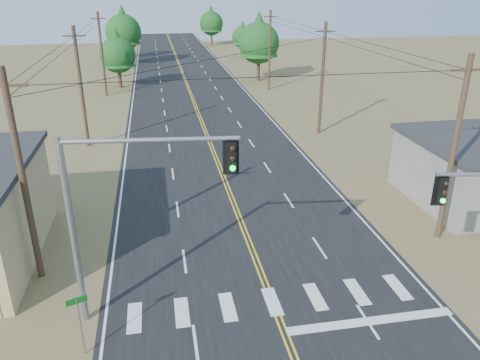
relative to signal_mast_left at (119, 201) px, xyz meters
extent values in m
cube|color=black|center=(6.11, 21.88, -5.43)|extent=(15.00, 200.00, 0.02)
cylinder|color=#4C3826|center=(-4.39, 3.88, -0.44)|extent=(0.30, 0.30, 10.00)
cube|color=#4C3826|center=(-4.39, 3.88, 3.76)|extent=(1.80, 0.12, 0.12)
cylinder|color=#4C3826|center=(-4.39, 23.88, -0.44)|extent=(0.30, 0.30, 10.00)
cube|color=#4C3826|center=(-4.39, 23.88, 3.76)|extent=(1.80, 0.12, 0.12)
cylinder|color=#4C3826|center=(-4.39, 43.88, -0.44)|extent=(0.30, 0.30, 10.00)
cube|color=#4C3826|center=(-4.39, 43.88, 3.76)|extent=(1.80, 0.12, 0.12)
cylinder|color=#4C3826|center=(16.61, 3.88, -0.44)|extent=(0.30, 0.30, 10.00)
cube|color=#4C3826|center=(16.61, 3.88, 3.76)|extent=(1.80, 0.12, 0.12)
cylinder|color=#4C3826|center=(16.61, 23.88, -0.44)|extent=(0.30, 0.30, 10.00)
cube|color=#4C3826|center=(16.61, 23.88, 3.76)|extent=(1.80, 0.12, 0.12)
cylinder|color=#4C3826|center=(16.61, 43.88, -0.44)|extent=(0.30, 0.30, 10.00)
cube|color=#4C3826|center=(16.61, 43.88, 3.76)|extent=(1.80, 0.12, 0.12)
cylinder|color=gray|center=(-1.89, 0.21, -1.58)|extent=(0.26, 0.26, 7.72)
cylinder|color=gray|center=(-1.89, 0.21, 2.28)|extent=(0.20, 0.20, 0.66)
cylinder|color=gray|center=(1.35, -0.14, 2.39)|extent=(6.49, 0.88, 0.18)
cube|color=black|center=(4.26, -0.46, 1.67)|extent=(0.42, 0.37, 1.21)
sphere|color=black|center=(4.28, -0.65, 2.06)|extent=(0.22, 0.22, 0.22)
sphere|color=black|center=(4.28, -0.65, 1.67)|extent=(0.22, 0.22, 0.22)
sphere|color=#0CE533|center=(4.28, -0.65, 1.28)|extent=(0.22, 0.22, 0.22)
cube|color=black|center=(11.56, -2.76, 0.72)|extent=(0.38, 0.34, 1.05)
sphere|color=black|center=(11.59, -2.93, 1.05)|extent=(0.19, 0.19, 0.19)
sphere|color=black|center=(11.59, -2.93, 0.72)|extent=(0.19, 0.19, 0.19)
sphere|color=#0CE533|center=(11.59, -2.93, 0.39)|extent=(0.19, 0.19, 0.19)
cylinder|color=gray|center=(-1.69, -1.88, -4.16)|extent=(0.06, 0.06, 2.57)
cube|color=#0C5718|center=(-1.69, -1.88, -2.98)|extent=(0.73, 0.31, 0.26)
cylinder|color=#3F2D1E|center=(-2.89, 48.59, -4.03)|extent=(0.47, 0.47, 2.83)
cone|color=#124215|center=(-2.89, 48.59, -0.10)|extent=(4.40, 4.40, 5.03)
sphere|color=#124215|center=(-2.89, 48.59, -1.12)|extent=(4.72, 4.72, 4.72)
cylinder|color=#3F2D1E|center=(-2.90, 67.68, -3.67)|extent=(0.43, 0.43, 3.55)
cone|color=#124215|center=(-2.90, 67.68, 1.27)|extent=(5.53, 5.53, 6.31)
sphere|color=#124215|center=(-2.90, 67.68, -0.02)|extent=(5.92, 5.92, 5.92)
cylinder|color=#3F2D1E|center=(-2.89, 76.25, -4.13)|extent=(0.42, 0.42, 2.63)
cone|color=#124215|center=(-2.89, 76.25, -0.47)|extent=(4.10, 4.10, 4.68)
sphere|color=#124215|center=(-2.89, 76.25, -1.42)|extent=(4.39, 4.39, 4.39)
cylinder|color=#3F2D1E|center=(16.53, 50.08, -3.71)|extent=(0.49, 0.49, 3.46)
cone|color=#124215|center=(16.53, 50.08, 1.09)|extent=(5.38, 5.38, 6.15)
sphere|color=#124215|center=(16.53, 50.08, -0.16)|extent=(5.77, 5.77, 5.77)
cylinder|color=#3F2D1E|center=(18.61, 73.25, -4.23)|extent=(0.40, 0.40, 2.42)
cone|color=#124215|center=(18.61, 73.25, -0.87)|extent=(3.77, 3.77, 4.30)
sphere|color=#124215|center=(18.61, 73.25, -1.74)|extent=(4.03, 4.03, 4.03)
cylinder|color=#3F2D1E|center=(15.11, 92.67, -3.88)|extent=(0.43, 0.43, 3.12)
cone|color=#124215|center=(15.11, 92.67, 0.45)|extent=(4.85, 4.85, 5.54)
sphere|color=#124215|center=(15.11, 92.67, -0.68)|extent=(5.20, 5.20, 5.20)
camera|label=1|loc=(1.63, -16.60, 7.63)|focal=35.00mm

